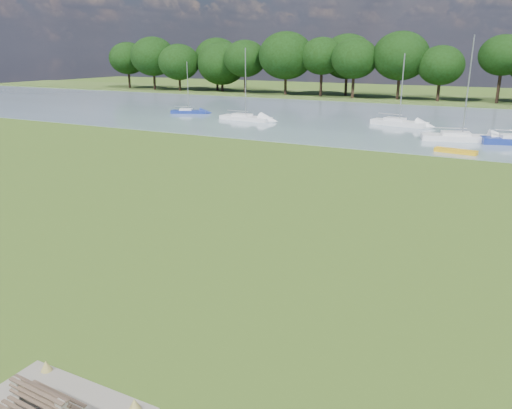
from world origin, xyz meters
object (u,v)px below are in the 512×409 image
at_px(bench_pair, 41,407).
at_px(kayak, 456,151).
at_px(sailboat_1, 188,110).
at_px(sailboat_3, 461,135).
at_px(sailboat_4, 245,116).
at_px(sailboat_5, 398,121).

xyz_separation_m(bench_pair, kayak, (4.71, 38.00, -0.28)).
relative_size(bench_pair, sailboat_1, 0.27).
bearing_deg(sailboat_3, kayak, -102.14).
height_order(bench_pair, sailboat_4, sailboat_4).
relative_size(bench_pair, kayak, 0.55).
relative_size(kayak, sailboat_4, 0.40).
bearing_deg(sailboat_5, kayak, -49.76).
bearing_deg(sailboat_5, sailboat_4, -155.75).
distance_m(sailboat_1, sailboat_4, 10.36).
height_order(sailboat_1, sailboat_4, sailboat_4).
height_order(bench_pair, kayak, bench_pair).
relative_size(sailboat_3, sailboat_4, 1.13).
bearing_deg(sailboat_4, kayak, -16.85).
height_order(sailboat_4, sailboat_5, sailboat_4).
xyz_separation_m(sailboat_4, sailboat_5, (17.75, 4.02, 0.06)).
xyz_separation_m(sailboat_1, sailboat_5, (27.83, 1.66, 0.10)).
bearing_deg(sailboat_5, bench_pair, -75.20).
relative_size(bench_pair, sailboat_5, 0.24).
height_order(sailboat_3, sailboat_4, sailboat_3).
bearing_deg(bench_pair, sailboat_5, 96.08).
bearing_deg(bench_pair, sailboat_4, 116.12).
relative_size(sailboat_1, sailboat_5, 0.86).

